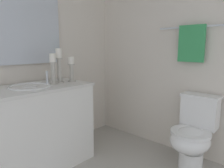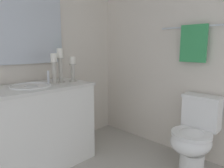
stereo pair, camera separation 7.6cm
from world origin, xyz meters
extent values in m
cube|color=silver|center=(0.00, 1.26, 1.23)|extent=(2.68, 0.04, 2.45)
cube|color=silver|center=(-1.34, 0.00, 1.23)|extent=(0.04, 2.52, 2.45)
cube|color=white|center=(-1.01, -0.13, 0.41)|extent=(0.55, 1.14, 0.83)
cube|color=silver|center=(-1.01, -0.13, 0.84)|extent=(0.58, 1.17, 0.03)
ellipsoid|color=white|center=(-1.01, -0.13, 0.81)|extent=(0.38, 0.30, 0.11)
torus|color=white|center=(-1.01, -0.13, 0.86)|extent=(0.40, 0.40, 0.02)
cylinder|color=silver|center=(-1.01, 0.06, 0.93)|extent=(0.02, 0.02, 0.14)
cube|color=silver|center=(-1.29, -0.13, 1.49)|extent=(0.02, 1.08, 0.87)
cylinder|color=#B7B2A5|center=(-0.97, 0.35, 0.86)|extent=(0.09, 0.09, 0.01)
cylinder|color=#B7B2A5|center=(-0.97, 0.35, 0.95)|extent=(0.04, 0.04, 0.19)
cylinder|color=#B7B2A5|center=(-0.97, 0.35, 1.05)|extent=(0.08, 0.08, 0.01)
cylinder|color=white|center=(-0.97, 0.35, 1.10)|extent=(0.06, 0.06, 0.08)
cylinder|color=#B7B2A5|center=(-1.01, 0.21, 0.86)|extent=(0.09, 0.09, 0.01)
cylinder|color=#B7B2A5|center=(-1.01, 0.21, 0.99)|extent=(0.04, 0.04, 0.26)
cylinder|color=#B7B2A5|center=(-1.01, 0.21, 1.12)|extent=(0.08, 0.08, 0.01)
cylinder|color=white|center=(-1.01, 0.21, 1.18)|extent=(0.06, 0.06, 0.10)
cylinder|color=#B7B2A5|center=(-0.98, 0.12, 0.86)|extent=(0.09, 0.09, 0.01)
cylinder|color=#B7B2A5|center=(-0.98, 0.12, 0.97)|extent=(0.04, 0.04, 0.22)
cylinder|color=#B7B2A5|center=(-0.98, 0.12, 1.08)|extent=(0.08, 0.08, 0.01)
cylinder|color=white|center=(-0.98, 0.12, 1.13)|extent=(0.06, 0.06, 0.09)
cylinder|color=white|center=(0.17, 0.96, 0.09)|extent=(0.24, 0.24, 0.18)
ellipsoid|color=white|center=(0.17, 0.91, 0.32)|extent=(0.38, 0.46, 0.24)
cylinder|color=white|center=(0.17, 0.91, 0.40)|extent=(0.39, 0.39, 0.03)
cube|color=white|center=(0.17, 1.13, 0.56)|extent=(0.36, 0.17, 0.32)
cube|color=white|center=(0.17, 1.13, 0.73)|extent=(0.38, 0.19, 0.03)
cylinder|color=silver|center=(0.02, 1.20, 1.45)|extent=(0.78, 0.02, 0.02)
cube|color=#389E59|center=(0.02, 1.18, 1.28)|extent=(0.28, 0.03, 0.39)
camera|label=1|loc=(0.91, -1.08, 1.24)|focal=33.66mm
camera|label=2|loc=(0.96, -1.03, 1.24)|focal=33.66mm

